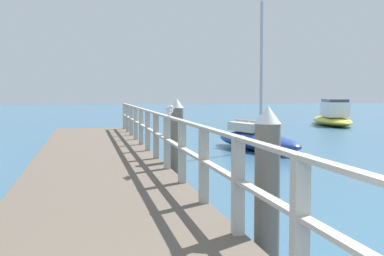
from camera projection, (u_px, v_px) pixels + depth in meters
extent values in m
cube|color=brown|center=(97.00, 169.00, 11.65)|extent=(2.82, 21.08, 0.43)
cube|color=#B2ADA3|center=(300.00, 223.00, 3.93)|extent=(0.12, 0.12, 1.05)
cube|color=#B2ADA3|center=(238.00, 186.00, 5.52)|extent=(0.12, 0.12, 1.05)
cube|color=#B2ADA3|center=(204.00, 165.00, 7.11)|extent=(0.12, 0.12, 1.05)
cube|color=#B2ADA3|center=(182.00, 151.00, 8.69)|extent=(0.12, 0.12, 1.05)
cube|color=#B2ADA3|center=(167.00, 142.00, 10.28)|extent=(0.12, 0.12, 1.05)
cube|color=#B2ADA3|center=(156.00, 135.00, 11.87)|extent=(0.12, 0.12, 1.05)
cube|color=#B2ADA3|center=(148.00, 130.00, 13.45)|extent=(0.12, 0.12, 1.05)
cube|color=#B2ADA3|center=(141.00, 126.00, 15.04)|extent=(0.12, 0.12, 1.05)
cube|color=#B2ADA3|center=(136.00, 123.00, 16.63)|extent=(0.12, 0.12, 1.05)
cube|color=#B2ADA3|center=(131.00, 120.00, 18.21)|extent=(0.12, 0.12, 1.05)
cube|color=#B2ADA3|center=(127.00, 118.00, 19.80)|extent=(0.12, 0.12, 1.05)
cube|color=#B2ADA3|center=(124.00, 116.00, 21.39)|extent=(0.12, 0.12, 1.05)
cube|color=#B2ADA3|center=(156.00, 113.00, 11.83)|extent=(0.10, 19.48, 0.04)
cube|color=#B2ADA3|center=(156.00, 133.00, 11.86)|extent=(0.10, 19.48, 0.04)
cylinder|color=#6B6056|center=(267.00, 196.00, 5.75)|extent=(0.28, 0.28, 1.59)
cone|color=white|center=(268.00, 115.00, 5.69)|extent=(0.29, 0.29, 0.20)
cylinder|color=#6B6056|center=(177.00, 145.00, 11.38)|extent=(0.28, 0.28, 1.59)
cone|color=white|center=(177.00, 103.00, 11.31)|extent=(0.29, 0.29, 0.20)
ellipsoid|color=white|center=(170.00, 110.00, 9.88)|extent=(0.14, 0.28, 0.15)
sphere|color=white|center=(171.00, 108.00, 9.70)|extent=(0.09, 0.09, 0.09)
cone|color=gold|center=(171.00, 108.00, 9.64)|extent=(0.03, 0.05, 0.02)
cone|color=#939399|center=(169.00, 109.00, 10.05)|extent=(0.07, 0.08, 0.07)
ellipsoid|color=#939399|center=(170.00, 108.00, 9.88)|extent=(0.18, 0.23, 0.04)
cylinder|color=tan|center=(171.00, 115.00, 9.90)|extent=(0.01, 0.01, 0.05)
cylinder|color=tan|center=(168.00, 115.00, 9.89)|extent=(0.01, 0.01, 0.05)
ellipsoid|color=gold|center=(332.00, 121.00, 30.61)|extent=(3.22, 6.57, 0.53)
cube|color=white|center=(335.00, 109.00, 29.93)|extent=(1.70, 2.73, 0.84)
cube|color=#334756|center=(335.00, 101.00, 29.90)|extent=(1.58, 2.47, 0.16)
ellipsoid|color=navy|center=(257.00, 141.00, 17.46)|extent=(2.32, 4.87, 0.59)
cylinder|color=#B2B2B7|center=(261.00, 68.00, 17.08)|extent=(0.10, 0.10, 4.29)
cylinder|color=#B2B2B7|center=(248.00, 121.00, 17.95)|extent=(0.44, 1.62, 0.08)
cube|color=beige|center=(248.00, 127.00, 17.94)|extent=(1.09, 1.81, 0.30)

